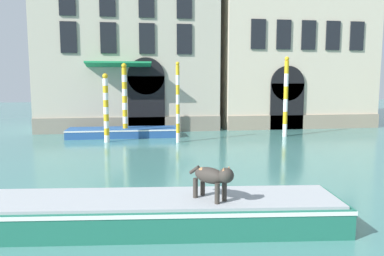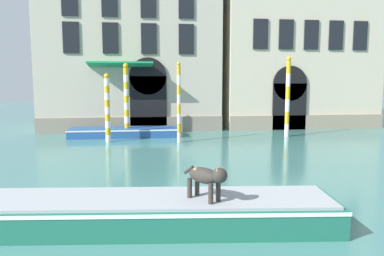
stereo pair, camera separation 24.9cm
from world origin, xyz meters
The scene contains 9 objects.
palazzo_left centered at (-1.42, 25.94, 7.61)m, with size 11.63×7.40×15.26m.
palazzo_right centered at (10.28, 25.94, 9.04)m, with size 10.71×6.13×18.11m.
boat_foreground centered at (-0.52, 7.20, 0.36)m, with size 8.10×2.58×0.69m.
dog_on_deck centered at (0.57, 6.84, 1.20)m, with size 0.83×0.98×0.78m.
boat_moored_near_palazzo centered at (-1.75, 21.15, 0.27)m, with size 6.37×1.90×0.51m.
mooring_pole_0 centered at (-2.56, 19.30, 1.82)m, with size 0.28×0.28×3.61m.
mooring_pole_1 centered at (1.15, 18.64, 2.12)m, with size 0.20×0.20×4.20m.
mooring_pole_2 centered at (7.58, 19.89, 2.32)m, with size 0.26×0.26×4.60m.
mooring_pole_4 centered at (-1.63, 21.04, 2.13)m, with size 0.29×0.29×4.22m.
Camera 2 is at (-0.76, -0.76, 3.20)m, focal length 35.00 mm.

